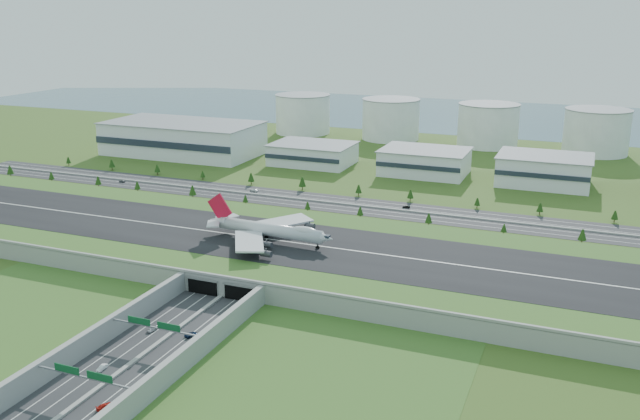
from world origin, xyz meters
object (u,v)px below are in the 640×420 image
at_px(fuel_tank_a, 303,114).
at_px(car_1, 102,368).
at_px(car_2, 191,334).
at_px(car_3, 105,406).
at_px(car_7, 254,190).
at_px(boeing_747, 269,230).
at_px(car_5, 406,207).
at_px(car_4, 122,181).
at_px(car_0, 152,329).

bearing_deg(fuel_tank_a, car_1, -75.04).
xyz_separation_m(fuel_tank_a, car_2, (127.32, -394.08, -16.71)).
bearing_deg(car_3, car_7, -52.64).
height_order(fuel_tank_a, boeing_747, fuel_tank_a).
distance_m(fuel_tank_a, boeing_747, 333.76).
relative_size(car_3, car_5, 1.19).
relative_size(boeing_747, car_4, 15.42).
distance_m(boeing_747, car_0, 84.95).
bearing_deg(car_7, fuel_tank_a, -154.41).
distance_m(car_2, car_5, 187.44).
relative_size(fuel_tank_a, car_1, 11.55).
bearing_deg(car_1, car_3, -49.63).
distance_m(boeing_747, car_1, 113.32).
bearing_deg(car_5, car_2, -15.20).
distance_m(car_4, car_7, 93.60).
relative_size(car_1, car_2, 0.89).
height_order(fuel_tank_a, car_1, fuel_tank_a).
bearing_deg(car_7, boeing_747, 41.29).
bearing_deg(car_5, car_1, -17.57).
bearing_deg(car_1, car_0, 91.71).
distance_m(boeing_747, car_3, 131.14).
bearing_deg(car_3, car_5, -76.48).
bearing_deg(car_2, fuel_tank_a, -50.79).
xyz_separation_m(car_0, car_2, (15.16, 1.80, -0.11)).
xyz_separation_m(car_2, car_3, (1.52, -48.11, 0.09)).
bearing_deg(car_0, car_7, 117.05).
relative_size(car_0, car_7, 0.78).
distance_m(fuel_tank_a, car_1, 439.82).
xyz_separation_m(boeing_747, car_2, (9.17, -81.96, -12.95)).
relative_size(car_0, car_2, 0.94).
height_order(boeing_747, car_7, boeing_747).
bearing_deg(car_1, car_7, 103.97).
height_order(car_5, car_7, car_7).
relative_size(car_0, car_3, 0.86).
distance_m(car_0, car_5, 192.09).
height_order(fuel_tank_a, car_7, fuel_tank_a).
distance_m(fuel_tank_a, car_5, 261.10).
bearing_deg(car_3, fuel_tank_a, -53.64).
xyz_separation_m(car_0, car_5, (43.68, 187.06, -0.05)).
height_order(fuel_tank_a, car_4, fuel_tank_a).
bearing_deg(car_4, boeing_747, -121.33).
bearing_deg(car_2, boeing_747, -62.31).
distance_m(fuel_tank_a, car_3, 460.88).
xyz_separation_m(car_0, car_3, (16.68, -46.31, -0.01)).
distance_m(car_0, car_7, 195.60).
xyz_separation_m(car_2, car_4, (-163.88, 173.83, 0.05)).
distance_m(fuel_tank_a, car_7, 216.53).
xyz_separation_m(car_2, car_5, (28.52, 185.26, 0.06)).
bearing_deg(car_3, boeing_747, -65.18).
xyz_separation_m(car_4, car_5, (192.40, 11.43, 0.01)).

